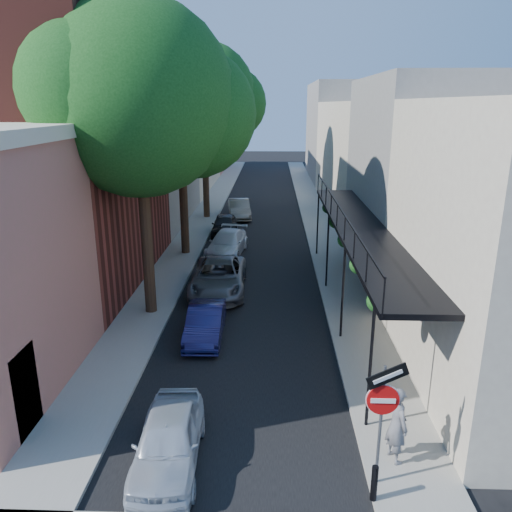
# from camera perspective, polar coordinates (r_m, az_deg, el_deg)

# --- Properties ---
(road_surface) EXTENTS (6.00, 64.00, 0.01)m
(road_surface) POSITION_cam_1_polar(r_m,az_deg,el_deg) (38.67, 0.55, 5.29)
(road_surface) COLOR black
(road_surface) RESTS_ON ground
(sidewalk_left) EXTENTS (2.00, 64.00, 0.12)m
(sidewalk_left) POSITION_cam_1_polar(r_m,az_deg,el_deg) (38.96, -5.36, 5.39)
(sidewalk_left) COLOR gray
(sidewalk_left) RESTS_ON ground
(sidewalk_right) EXTENTS (2.00, 64.00, 0.12)m
(sidewalk_right) POSITION_cam_1_polar(r_m,az_deg,el_deg) (38.77, 6.50, 5.30)
(sidewalk_right) COLOR gray
(sidewalk_right) RESTS_ON ground
(buildings_left) EXTENTS (10.10, 59.10, 12.00)m
(buildings_left) POSITION_cam_1_polar(r_m,az_deg,el_deg) (38.12, -13.92, 12.13)
(buildings_left) COLOR #B4665C
(buildings_left) RESTS_ON ground
(buildings_right) EXTENTS (9.80, 55.00, 10.00)m
(buildings_right) POSITION_cam_1_polar(r_m,az_deg,el_deg) (38.36, 14.38, 11.35)
(buildings_right) COLOR beige
(buildings_right) RESTS_ON ground
(sign_post) EXTENTS (0.89, 0.17, 2.99)m
(sign_post) POSITION_cam_1_polar(r_m,az_deg,el_deg) (10.81, 14.29, -16.14)
(sign_post) COLOR #595B60
(sign_post) RESTS_ON ground
(bollard) EXTENTS (0.14, 0.14, 0.80)m
(bollard) POSITION_cam_1_polar(r_m,az_deg,el_deg) (11.31, 13.36, -23.94)
(bollard) COLOR black
(bollard) RESTS_ON sidewalk_right
(oak_near) EXTENTS (7.48, 6.80, 11.42)m
(oak_near) POSITION_cam_1_polar(r_m,az_deg,el_deg) (18.61, -11.82, 16.74)
(oak_near) COLOR #301F13
(oak_near) RESTS_ON ground
(oak_mid) EXTENTS (6.60, 6.00, 10.20)m
(oak_mid) POSITION_cam_1_polar(r_m,az_deg,el_deg) (26.45, -7.73, 15.13)
(oak_mid) COLOR #301F13
(oak_mid) RESTS_ON ground
(oak_far) EXTENTS (7.70, 7.00, 11.90)m
(oak_far) POSITION_cam_1_polar(r_m,az_deg,el_deg) (35.38, -5.22, 17.59)
(oak_far) COLOR #301F13
(oak_far) RESTS_ON ground
(parked_car_a) EXTENTS (1.60, 3.64, 1.22)m
(parked_car_a) POSITION_cam_1_polar(r_m,az_deg,el_deg) (12.11, -9.98, -20.02)
(parked_car_a) COLOR silver
(parked_car_a) RESTS_ON ground
(parked_car_b) EXTENTS (1.27, 3.47, 1.14)m
(parked_car_b) POSITION_cam_1_polar(r_m,az_deg,el_deg) (17.55, -5.81, -7.61)
(parked_car_b) COLOR #161645
(parked_car_b) RESTS_ON ground
(parked_car_c) EXTENTS (2.38, 4.98, 1.37)m
(parked_car_c) POSITION_cam_1_polar(r_m,az_deg,el_deg) (21.65, -4.27, -2.39)
(parked_car_c) COLOR #595A61
(parked_car_c) RESTS_ON ground
(parked_car_d) EXTENTS (2.30, 4.54, 1.26)m
(parked_car_d) POSITION_cam_1_polar(r_m,az_deg,el_deg) (26.97, -3.31, 1.44)
(parked_car_d) COLOR silver
(parked_car_d) RESTS_ON ground
(parked_car_e) EXTENTS (1.55, 3.72, 1.26)m
(parked_car_e) POSITION_cam_1_polar(r_m,az_deg,el_deg) (31.20, -3.63, 3.58)
(parked_car_e) COLOR black
(parked_car_e) RESTS_ON ground
(parked_car_f) EXTENTS (1.96, 4.20, 1.33)m
(parked_car_f) POSITION_cam_1_polar(r_m,az_deg,el_deg) (35.78, -1.93, 5.40)
(parked_car_f) COLOR gray
(parked_car_f) RESTS_ON ground
(pedestrian) EXTENTS (0.63, 0.77, 1.81)m
(pedestrian) POSITION_cam_1_polar(r_m,az_deg,el_deg) (12.11, 15.80, -18.03)
(pedestrian) COLOR slate
(pedestrian) RESTS_ON sidewalk_right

